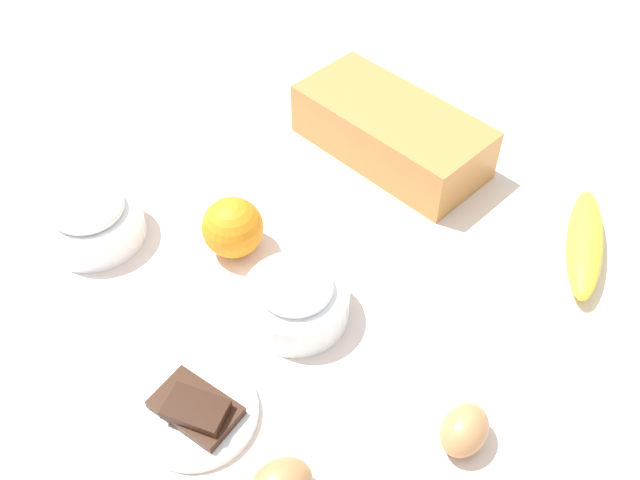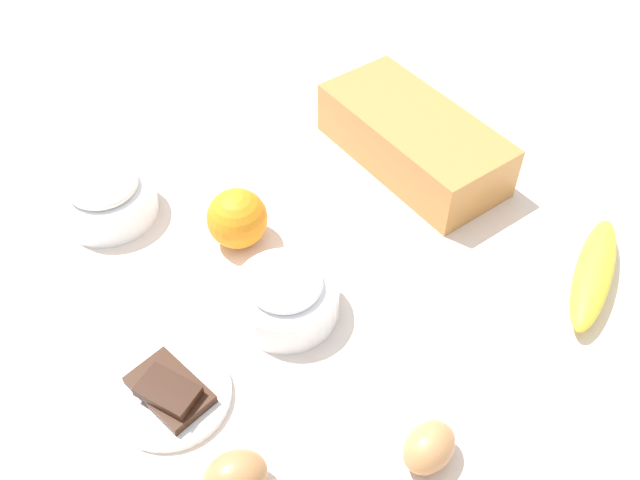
% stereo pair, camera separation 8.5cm
% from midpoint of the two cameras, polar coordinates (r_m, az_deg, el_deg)
% --- Properties ---
extents(ground_plane, '(2.40, 2.40, 0.02)m').
position_cam_midpoint_polar(ground_plane, '(0.89, -2.74, -2.33)').
color(ground_plane, beige).
extents(loaf_pan, '(0.28, 0.13, 0.08)m').
position_cam_midpoint_polar(loaf_pan, '(1.01, 3.41, 8.78)').
color(loaf_pan, '#B77A3D').
rests_on(loaf_pan, ground_plane).
extents(flour_bowl, '(0.13, 0.13, 0.07)m').
position_cam_midpoint_polar(flour_bowl, '(0.95, -20.64, 1.49)').
color(flour_bowl, white).
rests_on(flour_bowl, ground_plane).
extents(sugar_bowl, '(0.12, 0.12, 0.07)m').
position_cam_midpoint_polar(sugar_bowl, '(0.81, -5.00, -4.93)').
color(sugar_bowl, white).
rests_on(sugar_bowl, ground_plane).
extents(banana, '(0.13, 0.19, 0.04)m').
position_cam_midpoint_polar(banana, '(0.92, 18.34, -0.36)').
color(banana, yellow).
rests_on(banana, ground_plane).
extents(orange_fruit, '(0.08, 0.08, 0.08)m').
position_cam_midpoint_polar(orange_fruit, '(0.88, -9.90, 0.86)').
color(orange_fruit, orange).
rests_on(orange_fruit, ground_plane).
extents(egg_near_butter, '(0.06, 0.07, 0.05)m').
position_cam_midpoint_polar(egg_near_butter, '(0.73, 8.34, -15.28)').
color(egg_near_butter, '#BC7F4D').
rests_on(egg_near_butter, ground_plane).
extents(chocolate_plate, '(0.13, 0.13, 0.03)m').
position_cam_midpoint_polar(chocolate_plate, '(0.77, -13.27, -13.65)').
color(chocolate_plate, white).
rests_on(chocolate_plate, ground_plane).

